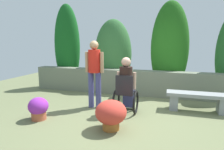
# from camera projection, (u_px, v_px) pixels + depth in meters

# --- Properties ---
(ground_plane) EXTENTS (12.28, 12.28, 0.00)m
(ground_plane) POSITION_uv_depth(u_px,v_px,m) (124.00, 117.00, 4.47)
(ground_plane) COLOR #676E4A
(stone_retaining_wall) EXTENTS (7.19, 0.39, 0.79)m
(stone_retaining_wall) POSITION_uv_depth(u_px,v_px,m) (138.00, 83.00, 6.29)
(stone_retaining_wall) COLOR slate
(stone_retaining_wall) RESTS_ON ground
(hedge_backdrop) EXTENTS (6.60, 1.00, 3.06)m
(hedge_backdrop) POSITION_uv_depth(u_px,v_px,m) (140.00, 51.00, 6.69)
(hedge_backdrop) COLOR #15561D
(hedge_backdrop) RESTS_ON ground
(stone_bench) EXTENTS (1.46, 0.40, 0.46)m
(stone_bench) POSITION_uv_depth(u_px,v_px,m) (198.00, 99.00, 4.78)
(stone_bench) COLOR gray
(stone_bench) RESTS_ON ground
(person_in_wheelchair) EXTENTS (0.53, 0.66, 1.33)m
(person_in_wheelchair) POSITION_uv_depth(u_px,v_px,m) (126.00, 87.00, 4.66)
(person_in_wheelchair) COLOR black
(person_in_wheelchair) RESTS_ON ground
(person_standing_companion) EXTENTS (0.49, 0.30, 1.71)m
(person_standing_companion) POSITION_uv_depth(u_px,v_px,m) (94.00, 70.00, 4.97)
(person_standing_companion) COLOR #42437B
(person_standing_companion) RESTS_ON ground
(flower_pot_purple_near) EXTENTS (0.61, 0.61, 0.58)m
(flower_pot_purple_near) POSITION_uv_depth(u_px,v_px,m) (111.00, 114.00, 3.77)
(flower_pot_purple_near) COLOR #9B5824
(flower_pot_purple_near) RESTS_ON ground
(flower_pot_terracotta_by_wall) EXTENTS (0.43, 0.43, 0.49)m
(flower_pot_terracotta_by_wall) POSITION_uv_depth(u_px,v_px,m) (38.00, 108.00, 4.28)
(flower_pot_terracotta_by_wall) COLOR #A35036
(flower_pot_terracotta_by_wall) RESTS_ON ground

